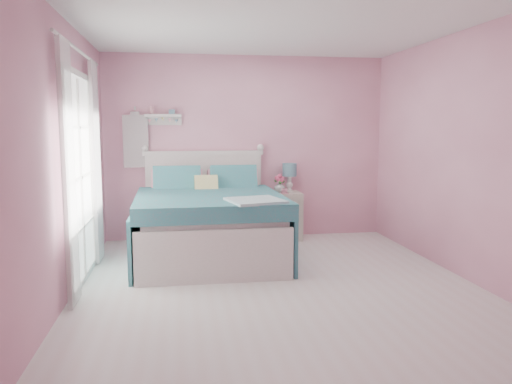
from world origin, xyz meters
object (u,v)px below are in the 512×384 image
object	(u,v)px
nightstand	(284,215)
vase	(280,187)
teacup	(284,191)
bed	(209,223)
table_lamp	(289,172)

from	to	relation	value
nightstand	vase	xyz separation A→B (m)	(-0.07, -0.01, 0.42)
vase	teacup	distance (m)	0.14
nightstand	vase	bearing A→B (deg)	-169.13
bed	table_lamp	xyz separation A→B (m)	(1.22, 0.92, 0.54)
teacup	bed	bearing A→B (deg)	-147.54
vase	teacup	xyz separation A→B (m)	(0.04, -0.13, -0.05)
bed	vase	bearing A→B (deg)	36.74
nightstand	table_lamp	distance (m)	0.63
table_lamp	vase	bearing A→B (deg)	-149.92
nightstand	teacup	world-z (taller)	teacup
bed	teacup	size ratio (longest dim) A/B	25.04
bed	nightstand	xyz separation A→B (m)	(1.12, 0.84, -0.08)
bed	table_lamp	bearing A→B (deg)	35.76
bed	teacup	distance (m)	1.33
teacup	table_lamp	bearing A→B (deg)	61.60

